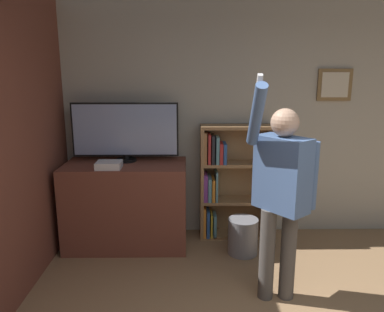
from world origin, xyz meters
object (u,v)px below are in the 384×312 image
at_px(television, 125,131).
at_px(person, 281,188).
at_px(bookshelf, 228,181).
at_px(game_console, 109,165).
at_px(waste_bin, 243,236).

height_order(television, person, person).
bearing_deg(person, bookshelf, 154.28).
bearing_deg(game_console, waste_bin, -1.96).
distance_m(television, waste_bin, 1.70).
xyz_separation_m(game_console, person, (1.57, -0.86, 0.02)).
distance_m(bookshelf, waste_bin, 0.67).
relative_size(television, person, 0.61).
bearing_deg(person, game_console, -157.34).
distance_m(person, waste_bin, 1.15).
distance_m(game_console, waste_bin, 1.60).
bearing_deg(game_console, television, 66.62).
distance_m(television, game_console, 0.45).
xyz_separation_m(game_console, waste_bin, (1.40, -0.05, -0.78)).
relative_size(game_console, person, 0.13).
height_order(television, waste_bin, television).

